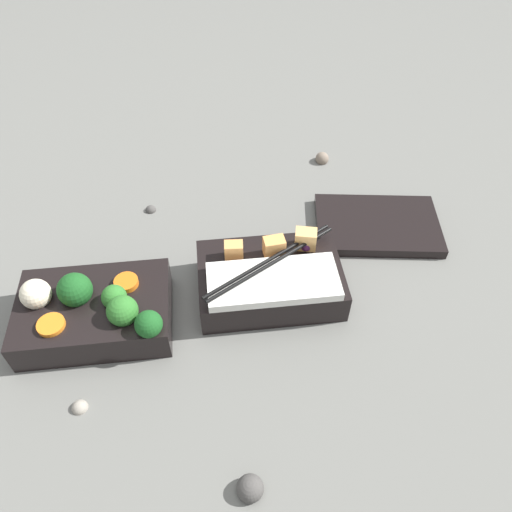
{
  "coord_description": "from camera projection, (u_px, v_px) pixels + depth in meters",
  "views": [
    {
      "loc": [
        0.04,
        -0.41,
        0.54
      ],
      "look_at": [
        0.09,
        0.04,
        0.05
      ],
      "focal_mm": 35.0,
      "sensor_mm": 36.0,
      "label": 1
    }
  ],
  "objects": [
    {
      "name": "bento_tray_vegetable",
      "position": [
        95.0,
        310.0,
        0.63
      ],
      "size": [
        0.19,
        0.13,
        0.08
      ],
      "color": "black",
      "rests_on": "ground_plane"
    },
    {
      "name": "pebble_3",
      "position": [
        79.0,
        406.0,
        0.57
      ],
      "size": [
        0.02,
        0.02,
        0.02
      ],
      "primitive_type": "sphere",
      "color": "gray",
      "rests_on": "ground_plane"
    },
    {
      "name": "ground_plane",
      "position": [
        195.0,
        307.0,
        0.67
      ],
      "size": [
        3.0,
        3.0,
        0.0
      ],
      "primitive_type": "plane",
      "color": "slate"
    },
    {
      "name": "pebble_0",
      "position": [
        151.0,
        208.0,
        0.8
      ],
      "size": [
        0.02,
        0.02,
        0.02
      ],
      "primitive_type": "sphere",
      "color": "#474442",
      "rests_on": "ground_plane"
    },
    {
      "name": "pebble_2",
      "position": [
        250.0,
        488.0,
        0.51
      ],
      "size": [
        0.03,
        0.03,
        0.03
      ],
      "primitive_type": "sphere",
      "color": "#474442",
      "rests_on": "ground_plane"
    },
    {
      "name": "bento_lid",
      "position": [
        377.0,
        225.0,
        0.77
      ],
      "size": [
        0.2,
        0.15,
        0.02
      ],
      "primitive_type": "cube",
      "rotation": [
        0.0,
        0.0,
        -0.14
      ],
      "color": "black",
      "rests_on": "ground_plane"
    },
    {
      "name": "pebble_1",
      "position": [
        322.0,
        159.0,
        0.89
      ],
      "size": [
        0.02,
        0.02,
        0.02
      ],
      "primitive_type": "sphere",
      "color": "#7A6B5B",
      "rests_on": "ground_plane"
    },
    {
      "name": "bento_tray_rice",
      "position": [
        271.0,
        279.0,
        0.67
      ],
      "size": [
        0.19,
        0.13,
        0.07
      ],
      "color": "black",
      "rests_on": "ground_plane"
    }
  ]
}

